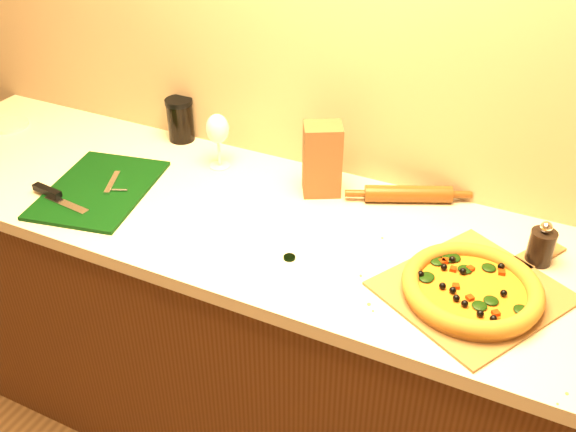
{
  "coord_description": "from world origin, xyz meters",
  "views": [
    {
      "loc": [
        0.56,
        0.12,
        1.9
      ],
      "look_at": [
        -0.05,
        1.38,
        0.96
      ],
      "focal_mm": 40.0,
      "sensor_mm": 36.0,
      "label": 1
    }
  ],
  "objects_px": {
    "rolling_pin": "(408,194)",
    "wine_glass": "(218,130)",
    "pizza_peel": "(476,289)",
    "pizza": "(472,288)",
    "cutting_board": "(98,189)",
    "pepper_grinder": "(541,246)",
    "dark_jar": "(180,120)",
    "side_plate": "(8,125)"
  },
  "relations": [
    {
      "from": "pizza_peel",
      "to": "pizza",
      "type": "distance_m",
      "value": 0.04
    },
    {
      "from": "cutting_board",
      "to": "side_plate",
      "type": "bearing_deg",
      "value": 148.58
    },
    {
      "from": "rolling_pin",
      "to": "pepper_grinder",
      "type": "bearing_deg",
      "value": -18.93
    },
    {
      "from": "cutting_board",
      "to": "pizza",
      "type": "bearing_deg",
      "value": -11.24
    },
    {
      "from": "wine_glass",
      "to": "dark_jar",
      "type": "xyz_separation_m",
      "value": [
        -0.21,
        0.1,
        -0.05
      ]
    },
    {
      "from": "pepper_grinder",
      "to": "dark_jar",
      "type": "distance_m",
      "value": 1.2
    },
    {
      "from": "pizza_peel",
      "to": "side_plate",
      "type": "height_order",
      "value": "side_plate"
    },
    {
      "from": "wine_glass",
      "to": "side_plate",
      "type": "bearing_deg",
      "value": -174.4
    },
    {
      "from": "rolling_pin",
      "to": "wine_glass",
      "type": "bearing_deg",
      "value": -174.1
    },
    {
      "from": "wine_glass",
      "to": "side_plate",
      "type": "distance_m",
      "value": 0.83
    },
    {
      "from": "cutting_board",
      "to": "side_plate",
      "type": "relative_size",
      "value": 3.25
    },
    {
      "from": "pepper_grinder",
      "to": "side_plate",
      "type": "relative_size",
      "value": 0.88
    },
    {
      "from": "pizza",
      "to": "pizza_peel",
      "type": "bearing_deg",
      "value": 77.42
    },
    {
      "from": "pizza_peel",
      "to": "cutting_board",
      "type": "height_order",
      "value": "cutting_board"
    },
    {
      "from": "wine_glass",
      "to": "dark_jar",
      "type": "bearing_deg",
      "value": 153.76
    },
    {
      "from": "pizza_peel",
      "to": "rolling_pin",
      "type": "bearing_deg",
      "value": 159.58
    },
    {
      "from": "cutting_board",
      "to": "pizza_peel",
      "type": "bearing_deg",
      "value": -9.5
    },
    {
      "from": "pizza",
      "to": "dark_jar",
      "type": "distance_m",
      "value": 1.13
    },
    {
      "from": "wine_glass",
      "to": "cutting_board",
      "type": "bearing_deg",
      "value": -130.97
    },
    {
      "from": "pizza",
      "to": "wine_glass",
      "type": "xyz_separation_m",
      "value": [
        -0.85,
        0.28,
        0.1
      ]
    },
    {
      "from": "cutting_board",
      "to": "pepper_grinder",
      "type": "relative_size",
      "value": 3.68
    },
    {
      "from": "pizza_peel",
      "to": "cutting_board",
      "type": "xyz_separation_m",
      "value": [
        -1.11,
        -0.04,
        0.0
      ]
    },
    {
      "from": "pepper_grinder",
      "to": "rolling_pin",
      "type": "height_order",
      "value": "pepper_grinder"
    },
    {
      "from": "pepper_grinder",
      "to": "wine_glass",
      "type": "bearing_deg",
      "value": 175.96
    },
    {
      "from": "pizza_peel",
      "to": "cutting_board",
      "type": "distance_m",
      "value": 1.11
    },
    {
      "from": "cutting_board",
      "to": "dark_jar",
      "type": "height_order",
      "value": "dark_jar"
    },
    {
      "from": "pizza_peel",
      "to": "dark_jar",
      "type": "bearing_deg",
      "value": -169.28
    },
    {
      "from": "rolling_pin",
      "to": "dark_jar",
      "type": "relative_size",
      "value": 2.33
    },
    {
      "from": "side_plate",
      "to": "dark_jar",
      "type": "bearing_deg",
      "value": 16.88
    },
    {
      "from": "rolling_pin",
      "to": "wine_glass",
      "type": "distance_m",
      "value": 0.61
    },
    {
      "from": "pizza_peel",
      "to": "pizza",
      "type": "bearing_deg",
      "value": -73.68
    },
    {
      "from": "pizza_peel",
      "to": "cutting_board",
      "type": "bearing_deg",
      "value": -149.07
    },
    {
      "from": "cutting_board",
      "to": "wine_glass",
      "type": "relative_size",
      "value": 2.5
    },
    {
      "from": "pepper_grinder",
      "to": "wine_glass",
      "type": "xyz_separation_m",
      "value": [
        -0.97,
        0.07,
        0.08
      ]
    },
    {
      "from": "dark_jar",
      "to": "side_plate",
      "type": "xyz_separation_m",
      "value": [
        -0.61,
        -0.18,
        -0.07
      ]
    },
    {
      "from": "pizza_peel",
      "to": "pizza",
      "type": "height_order",
      "value": "pizza"
    },
    {
      "from": "cutting_board",
      "to": "dark_jar",
      "type": "distance_m",
      "value": 0.4
    },
    {
      "from": "rolling_pin",
      "to": "wine_glass",
      "type": "height_order",
      "value": "wine_glass"
    },
    {
      "from": "pepper_grinder",
      "to": "rolling_pin",
      "type": "bearing_deg",
      "value": 161.07
    },
    {
      "from": "pizza_peel",
      "to": "wine_glass",
      "type": "bearing_deg",
      "value": -167.16
    },
    {
      "from": "pepper_grinder",
      "to": "side_plate",
      "type": "bearing_deg",
      "value": -179.63
    },
    {
      "from": "cutting_board",
      "to": "side_plate",
      "type": "xyz_separation_m",
      "value": [
        -0.57,
        0.21,
        0.0
      ]
    }
  ]
}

